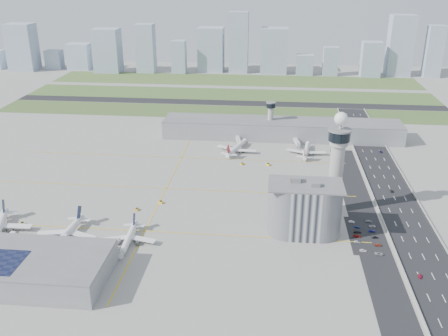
# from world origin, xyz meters

# --- Properties ---
(ground) EXTENTS (1000.00, 1000.00, 0.00)m
(ground) POSITION_xyz_m (0.00, 0.00, 0.00)
(ground) COLOR #A09D95
(grass_strip_0) EXTENTS (480.00, 50.00, 0.08)m
(grass_strip_0) POSITION_xyz_m (-20.00, 225.00, 0.04)
(grass_strip_0) COLOR #3E5528
(grass_strip_0) RESTS_ON ground
(grass_strip_1) EXTENTS (480.00, 60.00, 0.08)m
(grass_strip_1) POSITION_xyz_m (-20.00, 300.00, 0.04)
(grass_strip_1) COLOR #4B6831
(grass_strip_1) RESTS_ON ground
(grass_strip_2) EXTENTS (480.00, 70.00, 0.08)m
(grass_strip_2) POSITION_xyz_m (-20.00, 380.00, 0.04)
(grass_strip_2) COLOR #425E2C
(grass_strip_2) RESTS_ON ground
(runway) EXTENTS (480.00, 22.00, 0.10)m
(runway) POSITION_xyz_m (-20.00, 262.00, 0.06)
(runway) COLOR black
(runway) RESTS_ON ground
(highway) EXTENTS (28.00, 500.00, 0.10)m
(highway) POSITION_xyz_m (115.00, 0.00, 0.05)
(highway) COLOR black
(highway) RESTS_ON ground
(barrier_left) EXTENTS (0.60, 500.00, 1.20)m
(barrier_left) POSITION_xyz_m (101.00, 0.00, 0.60)
(barrier_left) COLOR #9E9E99
(barrier_left) RESTS_ON ground
(barrier_right) EXTENTS (0.60, 500.00, 1.20)m
(barrier_right) POSITION_xyz_m (129.00, 0.00, 0.60)
(barrier_right) COLOR #9E9E99
(barrier_right) RESTS_ON ground
(landside_road) EXTENTS (18.00, 260.00, 0.08)m
(landside_road) POSITION_xyz_m (90.00, -10.00, 0.04)
(landside_road) COLOR black
(landside_road) RESTS_ON ground
(parking_lot) EXTENTS (20.00, 44.00, 0.10)m
(parking_lot) POSITION_xyz_m (88.00, -22.00, 0.05)
(parking_lot) COLOR black
(parking_lot) RESTS_ON ground
(taxiway_line_h_0) EXTENTS (260.00, 0.60, 0.01)m
(taxiway_line_h_0) POSITION_xyz_m (-40.00, -30.00, 0.01)
(taxiway_line_h_0) COLOR yellow
(taxiway_line_h_0) RESTS_ON ground
(taxiway_line_h_1) EXTENTS (260.00, 0.60, 0.01)m
(taxiway_line_h_1) POSITION_xyz_m (-40.00, 30.00, 0.01)
(taxiway_line_h_1) COLOR yellow
(taxiway_line_h_1) RESTS_ON ground
(taxiway_line_h_2) EXTENTS (260.00, 0.60, 0.01)m
(taxiway_line_h_2) POSITION_xyz_m (-40.00, 90.00, 0.01)
(taxiway_line_h_2) COLOR yellow
(taxiway_line_h_2) RESTS_ON ground
(taxiway_line_v) EXTENTS (0.60, 260.00, 0.01)m
(taxiway_line_v) POSITION_xyz_m (-40.00, 30.00, 0.01)
(taxiway_line_v) COLOR yellow
(taxiway_line_v) RESTS_ON ground
(control_tower) EXTENTS (14.00, 14.00, 64.50)m
(control_tower) POSITION_xyz_m (72.00, 8.00, 35.04)
(control_tower) COLOR #ADAAA5
(control_tower) RESTS_ON ground
(secondary_tower) EXTENTS (8.60, 8.60, 31.90)m
(secondary_tower) POSITION_xyz_m (30.00, 150.00, 18.80)
(secondary_tower) COLOR #ADAAA5
(secondary_tower) RESTS_ON ground
(admin_building) EXTENTS (42.00, 24.00, 33.50)m
(admin_building) POSITION_xyz_m (51.99, -22.00, 15.30)
(admin_building) COLOR #B2B2B7
(admin_building) RESTS_ON ground
(terminal_pier) EXTENTS (210.00, 32.00, 15.80)m
(terminal_pier) POSITION_xyz_m (40.00, 148.00, 7.90)
(terminal_pier) COLOR gray
(terminal_pier) RESTS_ON ground
(near_terminal) EXTENTS (84.00, 42.00, 13.00)m
(near_terminal) POSITION_xyz_m (-88.07, -82.02, 6.43)
(near_terminal) COLOR gray
(near_terminal) RESTS_ON ground
(airplane_near_b) EXTENTS (38.31, 44.15, 11.72)m
(airplane_near_b) POSITION_xyz_m (-81.91, -43.75, 5.86)
(airplane_near_b) COLOR white
(airplane_near_b) RESTS_ON ground
(airplane_near_c) EXTENTS (33.22, 38.51, 10.37)m
(airplane_near_c) POSITION_xyz_m (-45.55, -44.93, 5.19)
(airplane_near_c) COLOR white
(airplane_near_c) RESTS_ON ground
(airplane_far_a) EXTENTS (45.27, 49.31, 11.44)m
(airplane_far_a) POSITION_xyz_m (3.13, 108.46, 5.72)
(airplane_far_a) COLOR white
(airplane_far_a) RESTS_ON ground
(airplane_far_b) EXTENTS (37.52, 42.47, 10.77)m
(airplane_far_b) POSITION_xyz_m (60.37, 108.33, 5.38)
(airplane_far_b) COLOR white
(airplane_far_b) RESTS_ON ground
(jet_bridge_near_1) EXTENTS (5.39, 14.31, 5.70)m
(jet_bridge_near_1) POSITION_xyz_m (-83.00, -61.00, 2.85)
(jet_bridge_near_1) COLOR silver
(jet_bridge_near_1) RESTS_ON ground
(jet_bridge_near_2) EXTENTS (5.39, 14.31, 5.70)m
(jet_bridge_near_2) POSITION_xyz_m (-53.00, -61.00, 2.85)
(jet_bridge_near_2) COLOR silver
(jet_bridge_near_2) RESTS_ON ground
(jet_bridge_far_0) EXTENTS (5.39, 14.31, 5.70)m
(jet_bridge_far_0) POSITION_xyz_m (2.00, 132.00, 2.85)
(jet_bridge_far_0) COLOR silver
(jet_bridge_far_0) RESTS_ON ground
(jet_bridge_far_1) EXTENTS (5.39, 14.31, 5.70)m
(jet_bridge_far_1) POSITION_xyz_m (52.00, 132.00, 2.85)
(jet_bridge_far_1) COLOR silver
(jet_bridge_far_1) RESTS_ON ground
(tug_0) EXTENTS (3.83, 3.82, 1.86)m
(tug_0) POSITION_xyz_m (-114.92, -29.96, 0.93)
(tug_0) COLOR gold
(tug_0) RESTS_ON ground
(tug_1) EXTENTS (3.68, 2.82, 1.95)m
(tug_1) POSITION_xyz_m (-75.81, -41.70, 0.97)
(tug_1) COLOR yellow
(tug_1) RESTS_ON ground
(tug_2) EXTENTS (2.07, 2.87, 1.60)m
(tug_2) POSITION_xyz_m (-51.56, -4.49, 0.80)
(tug_2) COLOR gold
(tug_2) RESTS_ON ground
(tug_3) EXTENTS (3.61, 3.09, 1.77)m
(tug_3) POSITION_xyz_m (-38.68, 7.01, 0.89)
(tug_3) COLOR yellow
(tug_3) RESTS_ON ground
(tug_4) EXTENTS (3.32, 3.25, 1.60)m
(tug_4) POSITION_xyz_m (9.76, 79.39, 0.80)
(tug_4) COLOR gold
(tug_4) RESTS_ON ground
(tug_5) EXTENTS (3.71, 3.47, 1.77)m
(tug_5) POSITION_xyz_m (29.88, 80.03, 0.89)
(tug_5) COLOR yellow
(tug_5) RESTS_ON ground
(car_lot_0) EXTENTS (4.06, 2.18, 1.31)m
(car_lot_0) POSITION_xyz_m (83.66, -39.75, 0.66)
(car_lot_0) COLOR white
(car_lot_0) RESTS_ON ground
(car_lot_1) EXTENTS (3.75, 1.43, 1.22)m
(car_lot_1) POSITION_xyz_m (81.93, -30.89, 0.61)
(car_lot_1) COLOR gray
(car_lot_1) RESTS_ON ground
(car_lot_2) EXTENTS (4.73, 2.33, 1.29)m
(car_lot_2) POSITION_xyz_m (82.74, -24.23, 0.65)
(car_lot_2) COLOR maroon
(car_lot_2) RESTS_ON ground
(car_lot_3) EXTENTS (4.62, 2.32, 1.29)m
(car_lot_3) POSITION_xyz_m (83.61, -19.37, 0.64)
(car_lot_3) COLOR black
(car_lot_3) RESTS_ON ground
(car_lot_4) EXTENTS (3.48, 1.77, 1.13)m
(car_lot_4) POSITION_xyz_m (84.06, -13.57, 0.57)
(car_lot_4) COLOR navy
(car_lot_4) RESTS_ON ground
(car_lot_5) EXTENTS (3.50, 1.54, 1.12)m
(car_lot_5) POSITION_xyz_m (81.85, -7.10, 0.56)
(car_lot_5) COLOR white
(car_lot_5) RESTS_ON ground
(car_lot_6) EXTENTS (4.84, 2.47, 1.31)m
(car_lot_6) POSITION_xyz_m (91.87, -42.23, 0.66)
(car_lot_6) COLOR #A2A4A8
(car_lot_6) RESTS_ON ground
(car_lot_7) EXTENTS (4.24, 1.82, 1.22)m
(car_lot_7) POSITION_xyz_m (92.90, -33.03, 0.61)
(car_lot_7) COLOR #99371F
(car_lot_7) RESTS_ON ground
(car_lot_8) EXTENTS (3.74, 1.82, 1.23)m
(car_lot_8) POSITION_xyz_m (92.70, -24.67, 0.61)
(car_lot_8) COLOR black
(car_lot_8) RESTS_ON ground
(car_lot_9) EXTENTS (3.82, 1.38, 1.25)m
(car_lot_9) POSITION_xyz_m (92.09, -17.59, 0.63)
(car_lot_9) COLOR navy
(car_lot_9) RESTS_ON ground
(car_lot_10) EXTENTS (4.13, 2.07, 1.12)m
(car_lot_10) POSITION_xyz_m (93.45, -11.48, 0.56)
(car_lot_10) COLOR #BDBDBF
(car_lot_10) RESTS_ON ground
(car_lot_11) EXTENTS (4.58, 2.46, 1.26)m
(car_lot_11) POSITION_xyz_m (92.36, -5.51, 0.63)
(car_lot_11) COLOR gray
(car_lot_11) RESTS_ON ground
(car_hw_0) EXTENTS (1.81, 3.77, 1.24)m
(car_hw_0) POSITION_xyz_m (108.21, -61.33, 0.62)
(car_hw_0) COLOR #B61037
(car_hw_0) RESTS_ON ground
(car_hw_1) EXTENTS (1.54, 3.83, 1.24)m
(car_hw_1) POSITION_xyz_m (114.95, 39.53, 0.62)
(car_hw_1) COLOR black
(car_hw_1) RESTS_ON ground
(car_hw_2) EXTENTS (2.20, 4.22, 1.14)m
(car_hw_2) POSITION_xyz_m (122.30, 118.11, 0.57)
(car_hw_2) COLOR navy
(car_hw_2) RESTS_ON ground
(car_hw_4) EXTENTS (1.41, 3.36, 1.13)m
(car_hw_4) POSITION_xyz_m (107.17, 181.61, 0.57)
(car_hw_4) COLOR #ADAFB2
(car_hw_4) RESTS_ON ground
(skyline_bldg_1) EXTENTS (37.63, 30.10, 65.60)m
(skyline_bldg_1) POSITION_xyz_m (-331.22, 417.61, 32.80)
(skyline_bldg_1) COLOR #9EADC1
(skyline_bldg_1) RESTS_ON ground
(skyline_bldg_2) EXTENTS (22.81, 18.25, 26.79)m
(skyline_bldg_2) POSITION_xyz_m (-291.25, 430.16, 13.39)
(skyline_bldg_2) COLOR #9EADC1
(skyline_bldg_2) RESTS_ON ground
(skyline_bldg_3) EXTENTS (32.30, 25.84, 36.93)m
(skyline_bldg_3) POSITION_xyz_m (-252.58, 431.35, 18.47)
(skyline_bldg_3) COLOR #9EADC1
(skyline_bldg_3) RESTS_ON ground
(skyline_bldg_4) EXTENTS (35.81, 28.65, 60.36)m
(skyline_bldg_4) POSITION_xyz_m (-204.47, 415.19, 30.18)
(skyline_bldg_4) COLOR #9EADC1
(skyline_bldg_4) RESTS_ON ground
(skyline_bldg_5) EXTENTS (25.49, 20.39, 66.89)m
(skyline_bldg_5) POSITION_xyz_m (-150.11, 419.66, 33.44)
(skyline_bldg_5) COLOR #9EADC1
(skyline_bldg_5) RESTS_ON ground
(skyline_bldg_6) EXTENTS (20.04, 16.03, 45.20)m
(skyline_bldg_6) POSITION_xyz_m (-102.68, 417.90, 22.60)
(skyline_bldg_6) COLOR #9EADC1
(skyline_bldg_6) RESTS_ON ground
(skyline_bldg_7) EXTENTS (35.76, 28.61, 61.22)m
(skyline_bldg_7) POSITION_xyz_m (-59.44, 436.89, 30.61)
(skyline_bldg_7) COLOR #9EADC1
(skyline_bldg_7) RESTS_ON ground
(skyline_bldg_8) EXTENTS (26.33, 21.06, 83.39)m
(skyline_bldg_8) POSITION_xyz_m (-19.42, 431.56, 41.69)
(skyline_bldg_8) COLOR #9EADC1
(skyline_bldg_8) RESTS_ON ground
(skyline_bldg_9) EXTENTS (36.96, 29.57, 62.11)m
(skyline_bldg_9) POSITION_xyz_m (30.27, 432.32, 31.06)
(skyline_bldg_9) COLOR #9EADC1
(skyline_bldg_9) RESTS_ON ground
(skyline_bldg_10) EXTENTS (23.01, 18.41, 27.75)m
(skyline_bldg_10) POSITION_xyz_m (73.27, 423.68, 13.87)
(skyline_bldg_10) COLOR #9EADC1
(skyline_bldg_10) RESTS_ON ground
(skyline_bldg_11) EXTENTS (20.22, 16.18, 38.97)m
(skyline_bldg_11) POSITION_xyz_m (108.28, 423.34, 19.48)
(skyline_bldg_11) COLOR #9EADC1
(skyline_bldg_11) RESTS_ON ground
(skyline_bldg_12) EXTENTS (26.14, 20.92, 46.89)m
(skyline_bldg_12) POSITION_xyz_m (162.17, 421.29, 23.44)
(skyline_bldg_12) COLOR #9EADC1
(skyline_bldg_12) RESTS_ON ground
(skyline_bldg_13) EXTENTS (32.26, 25.81, 81.20)m
(skyline_bldg_13) POSITION_xyz_m (201.27, 433.27, 40.60)
(skyline_bldg_13) COLOR #9EADC1
(skyline_bldg_13) RESTS_ON ground
(skyline_bldg_14) EXTENTS (21.59, 17.28, 68.75)m
(skyline_bldg_14) POSITION_xyz_m (244.74, 426.38, 34.37)
(skyline_bldg_14) COLOR #9EADC1
(skyline_bldg_14) RESTS_ON ground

